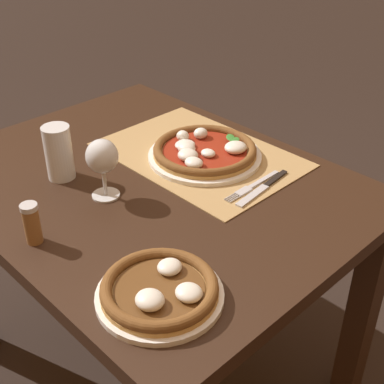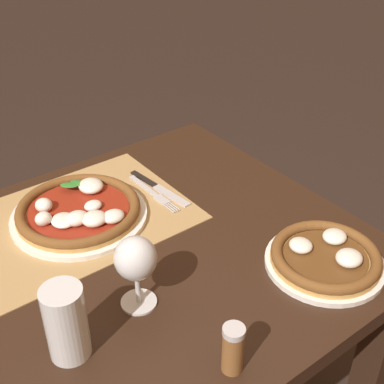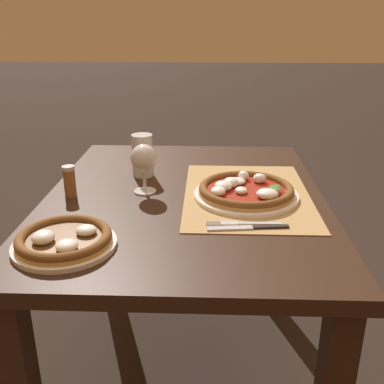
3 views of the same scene
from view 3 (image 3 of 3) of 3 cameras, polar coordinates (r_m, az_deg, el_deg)
The scene contains 10 objects.
ground_plane at distance 1.81m, azimuth -0.77°, elevation -22.54°, with size 24.00×24.00×0.00m, color black.
dining_table at distance 1.45m, azimuth -0.89°, elevation -4.61°, with size 1.10×0.85×0.74m.
paper_placemat at distance 1.40m, azimuth 6.96°, elevation -0.33°, with size 0.55×0.38×0.00m, color #A88451.
pizza_near at distance 1.37m, azimuth 6.81°, elevation 0.18°, with size 0.32×0.32×0.05m.
pizza_far at distance 1.12m, azimuth -15.93°, elevation -5.88°, with size 0.25×0.25×0.05m.
wine_glass at distance 1.39m, azimuth -6.15°, elevation 4.06°, with size 0.08×0.08×0.16m.
pint_glass at distance 1.55m, azimuth -6.29°, elevation 4.54°, with size 0.07×0.07×0.15m.
fork at distance 1.20m, azimuth 6.46°, elevation -4.00°, with size 0.02×0.20×0.00m.
knife at distance 1.18m, azimuth 7.09°, elevation -4.52°, with size 0.04×0.22×0.01m.
pepper_shaker at distance 1.42m, azimuth -15.29°, elevation 1.35°, with size 0.04×0.04×0.10m.
Camera 3 is at (-1.30, -0.07, 1.26)m, focal length 42.00 mm.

